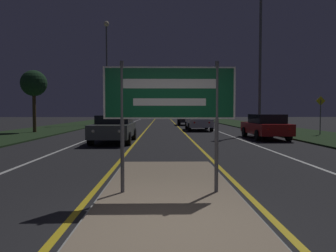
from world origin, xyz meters
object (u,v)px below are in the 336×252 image
streetlight_left_far (107,56)px  car_receding_1 (198,121)px  warning_sign (320,111)px  car_receding_0 (265,126)px  streetlight_right_near (260,42)px  car_receding_3 (202,116)px  car_approaching_0 (114,128)px  highway_sign (170,99)px  car_receding_2 (187,118)px

streetlight_left_far → car_receding_1: streetlight_left_far is taller
car_receding_1 → warning_sign: bearing=-39.4°
car_receding_0 → car_receding_1: 8.65m
streetlight_right_near → car_receding_3: 28.31m
warning_sign → car_approaching_0: bearing=-161.6°
highway_sign → car_approaching_0: highway_sign is taller
streetlight_left_far → car_receding_0: size_ratio=2.56×
streetlight_right_near → car_receding_2: streetlight_right_near is taller
car_receding_0 → streetlight_right_near: bearing=78.0°
car_receding_0 → car_receding_3: car_receding_3 is taller
car_approaching_0 → highway_sign: bearing=-76.5°
car_receding_3 → car_approaching_0: size_ratio=0.88×
warning_sign → streetlight_right_near: bearing=152.9°
streetlight_right_near → car_receding_2: bearing=105.9°
highway_sign → car_approaching_0: 10.90m
highway_sign → car_receding_2: highway_sign is taller
streetlight_left_far → warning_sign: bearing=-44.6°
streetlight_left_far → streetlight_right_near: (12.81, -14.25, -1.37)m
car_approaching_0 → warning_sign: 13.18m
car_receding_2 → warning_sign: warning_sign is taller
car_receding_2 → streetlight_right_near: bearing=-74.1°
streetlight_right_near → car_receding_0: streetlight_right_near is taller
highway_sign → streetlight_left_far: bearing=101.5°
car_approaching_0 → warning_sign: bearing=18.4°
car_receding_0 → car_approaching_0: car_receding_0 is taller
streetlight_right_near → warning_sign: (3.38, -1.73, -4.73)m
car_receding_2 → warning_sign: 17.25m
car_receding_2 → car_approaching_0: car_receding_2 is taller
car_receding_0 → car_receding_2: (-3.08, 17.92, 0.07)m
car_receding_1 → car_receding_3: car_receding_1 is taller
car_receding_1 → car_approaching_0: car_receding_1 is taller
streetlight_right_near → car_approaching_0: 12.17m
car_receding_0 → car_receding_1: size_ratio=0.94×
car_receding_0 → car_approaching_0: 8.43m
car_receding_2 → car_receding_3: 14.30m
car_receding_0 → car_approaching_0: (-8.23, -1.84, 0.00)m
streetlight_left_far → car_receding_0: 22.93m
car_receding_2 → car_approaching_0: bearing=-104.6°
car_receding_2 → warning_sign: size_ratio=1.71×
streetlight_left_far → streetlight_right_near: 19.21m
streetlight_right_near → car_receding_2: size_ratio=2.37×
highway_sign → warning_sign: 17.76m
car_receding_1 → car_receding_2: size_ratio=1.14×
car_receding_0 → warning_sign: (4.25, 2.32, 0.82)m
warning_sign → car_receding_0: bearing=-151.3°
streetlight_right_near → highway_sign: bearing=-111.8°
highway_sign → car_receding_3: highway_sign is taller
car_receding_1 → warning_sign: size_ratio=1.95×
car_receding_3 → highway_sign: bearing=-97.7°
streetlight_right_near → car_approaching_0: size_ratio=2.07×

